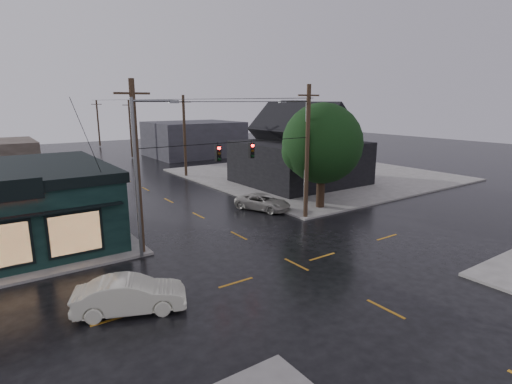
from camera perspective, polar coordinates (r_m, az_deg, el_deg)
ground_plane at (r=22.82m, az=5.78°, el=-10.26°), size 160.00×160.00×0.00m
sidewalk_ne at (r=50.04m, az=8.25°, el=2.52°), size 28.00×28.00×0.15m
ne_building at (r=43.90m, az=6.33°, el=6.94°), size 12.60×11.60×8.75m
corner_tree at (r=33.52m, az=9.44°, el=6.84°), size 6.65×6.65×8.72m
utility_pole_nw at (r=25.12m, az=-15.87°, el=-8.49°), size 2.00×0.32×10.15m
utility_pole_ne at (r=31.47m, az=7.06°, el=-3.74°), size 2.00×0.32×10.15m
utility_pole_far_a at (r=49.11m, az=-9.94°, el=2.17°), size 2.00×0.32×9.65m
utility_pole_far_b at (r=67.56m, az=-17.23°, el=4.67°), size 2.00×0.32×9.15m
utility_pole_far_c at (r=86.70m, az=-21.37°, el=6.05°), size 2.00×0.32×9.15m
span_signal_assembly at (r=26.49m, az=-3.02°, el=5.82°), size 13.00×0.48×1.23m
streetlight_nw at (r=24.41m, az=-15.98°, el=-9.13°), size 5.40×0.30×9.15m
streetlight_ne at (r=32.29m, az=6.89°, el=-3.30°), size 5.40×0.30×9.15m
bg_building_east at (r=68.00m, az=-8.91°, el=7.52°), size 14.00×12.00×5.60m
sedan_cream at (r=18.55m, az=-17.53°, el=-13.87°), size 4.97×3.27×1.55m
suv_silver at (r=33.50m, az=0.98°, el=-1.45°), size 3.81×5.23×1.32m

